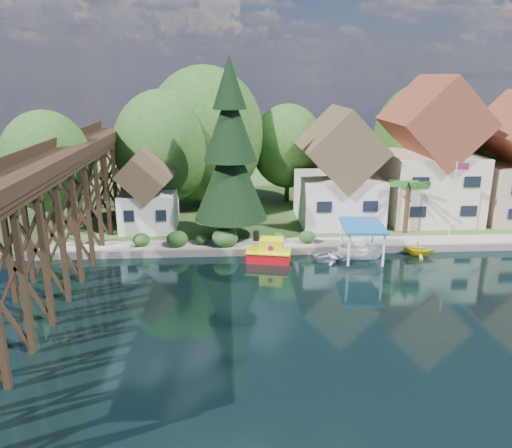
% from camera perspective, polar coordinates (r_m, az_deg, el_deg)
% --- Properties ---
extents(ground, '(140.00, 140.00, 0.00)m').
position_cam_1_polar(ground, '(34.08, 3.30, -8.14)').
color(ground, black).
rests_on(ground, ground).
extents(bank, '(140.00, 52.00, 0.50)m').
position_cam_1_polar(bank, '(66.33, -0.09, 4.41)').
color(bank, '#2B481C').
rests_on(bank, ground).
extents(seawall, '(60.00, 0.40, 0.62)m').
position_cam_1_polar(seawall, '(41.89, 7.49, -2.98)').
color(seawall, slate).
rests_on(seawall, ground).
extents(promenade, '(50.00, 2.60, 0.06)m').
position_cam_1_polar(promenade, '(43.43, 9.78, -2.06)').
color(promenade, gray).
rests_on(promenade, bank).
extents(trestle_bridge, '(4.12, 44.18, 9.30)m').
position_cam_1_polar(trestle_bridge, '(38.94, -21.63, 2.21)').
color(trestle_bridge, black).
rests_on(trestle_bridge, ground).
extents(house_left, '(7.64, 8.64, 11.02)m').
position_cam_1_polar(house_left, '(48.81, 9.44, 5.62)').
color(house_left, silver).
rests_on(house_left, bank).
extents(house_center, '(8.65, 9.18, 13.89)m').
position_cam_1_polar(house_center, '(51.80, 19.21, 6.99)').
color(house_center, beige).
rests_on(house_center, bank).
extents(shed, '(5.09, 5.40, 7.85)m').
position_cam_1_polar(shed, '(46.96, -12.21, 3.40)').
color(shed, silver).
rests_on(shed, bank).
extents(bg_trees, '(49.90, 13.30, 10.57)m').
position_cam_1_polar(bg_trees, '(52.66, 1.83, 8.99)').
color(bg_trees, '#382314').
rests_on(bg_trees, bank).
extents(shrubs, '(15.76, 2.47, 1.70)m').
position_cam_1_polar(shrubs, '(42.05, -4.38, -1.48)').
color(shrubs, '#1A3F16').
rests_on(shrubs, bank).
extents(conifer, '(6.25, 6.25, 15.38)m').
position_cam_1_polar(conifer, '(42.25, -2.95, 7.95)').
color(conifer, '#382314').
rests_on(conifer, bank).
extents(palm_tree, '(4.20, 4.20, 5.06)m').
position_cam_1_polar(palm_tree, '(46.38, 17.08, 4.26)').
color(palm_tree, '#382314').
rests_on(palm_tree, bank).
extents(flagpole, '(1.02, 0.32, 6.64)m').
position_cam_1_polar(flagpole, '(47.02, 21.84, 3.52)').
color(flagpole, white).
rests_on(flagpole, bank).
extents(tugboat, '(3.83, 2.62, 2.54)m').
position_cam_1_polar(tugboat, '(39.75, 1.54, -3.24)').
color(tugboat, '#B30B13').
rests_on(tugboat, ground).
extents(boat_white_a, '(4.32, 3.61, 0.77)m').
position_cam_1_polar(boat_white_a, '(40.86, 9.14, -3.45)').
color(boat_white_a, white).
rests_on(boat_white_a, ground).
extents(boat_canopy, '(3.88, 4.94, 3.00)m').
position_cam_1_polar(boat_canopy, '(40.65, 11.96, -2.36)').
color(boat_canopy, white).
rests_on(boat_canopy, ground).
extents(boat_yellow, '(2.98, 2.75, 1.30)m').
position_cam_1_polar(boat_yellow, '(43.25, 18.16, -2.58)').
color(boat_yellow, gold).
rests_on(boat_yellow, ground).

